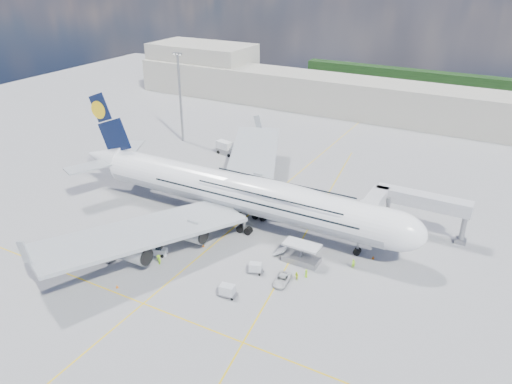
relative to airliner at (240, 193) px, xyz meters
The scene contains 32 objects.
ground 12.13m from the airliner, 91.49° to the right, with size 300.00×300.00×0.00m, color gray.
taxi_line_main 12.13m from the airliner, 91.49° to the right, with size 0.25×220.00×0.01m, color #DCB40B.
taxi_line_cross 30.78m from the airliner, 90.50° to the right, with size 120.00×0.25×0.01m, color #DCB40B.
taxi_line_diag 15.36m from the airliner, ahead, with size 0.25×100.00×0.01m, color #DCB40B.
airliner is the anchor object (origin of this frame).
jet_bridge 31.50m from the airliner, 20.31° to the left, with size 18.80×12.10×8.50m.
cargo_loader 18.87m from the airliner, 23.23° to the right, with size 8.53×3.20×3.67m.
light_mast 53.72m from the airliner, 139.00° to the left, with size 3.00×0.70×25.50m.
terminal 85.00m from the airliner, 90.18° to the left, with size 180.00×16.00×12.00m, color #B2AD9E.
hangar 114.20m from the airliner, 127.98° to the left, with size 40.00×22.00×18.00m, color #B2AD9E.
tree_line 135.97m from the airliner, 73.00° to the left, with size 160.00×6.00×8.00m, color #193814.
dolly_row_a 28.31m from the airliner, 121.46° to the right, with size 3.42×2.13×0.47m.
dolly_row_b 21.22m from the airliner, 118.87° to the right, with size 2.89×2.29×1.62m.
dolly_row_c 26.39m from the airliner, 124.52° to the right, with size 2.98×2.04×1.72m.
dolly_back 20.98m from the airliner, 144.28° to the right, with size 2.79×1.59×1.72m.
dolly_nose_far 18.81m from the airliner, 51.53° to the right, with size 3.19×2.40×1.80m.
dolly_nose_near 24.92m from the airliner, 64.77° to the right, with size 3.37×2.12×2.00m.
baggage_tug 19.83m from the airliner, 111.54° to the right, with size 3.04×2.15×1.73m.
catering_truck_inner 18.35m from the airliner, 115.23° to the left, with size 6.30×4.31×3.47m.
catering_truck_outer 39.42m from the airliner, 126.16° to the left, with size 6.47×3.43×3.67m.
service_van 22.85m from the airliner, 41.30° to the right, with size 2.13×4.63×1.29m, color silver.
crew_nose 26.66m from the airliner, 10.23° to the right, with size 0.67×0.44×1.84m, color #8DDA17.
crew_loader 23.13m from the airliner, 34.76° to the right, with size 0.81×0.63×1.66m, color #D3EF19.
crew_wing 27.23m from the airliner, 139.10° to the right, with size 1.08×0.45×1.84m, color #B8EA18.
crew_van 23.16m from the airliner, 29.71° to the right, with size 0.75×0.49×1.53m, color #A7FF1A.
crew_tug 21.48m from the airliner, 104.24° to the right, with size 1.25×0.72×1.93m, color #99E718.
cone_nose 28.53m from the airliner, ahead, with size 0.49×0.49×0.63m.
cone_wing_left_inner 14.35m from the airliner, 150.92° to the left, with size 0.42×0.42×0.54m.
cone_wing_left_outer 28.86m from the airliner, 108.51° to the left, with size 0.40×0.40×0.51m.
cone_wing_right_inner 13.18m from the airliner, 97.80° to the right, with size 0.50×0.50×0.64m.
cone_wing_right_outer 30.38m from the airliner, 103.18° to the right, with size 0.44×0.44×0.57m.
cone_tail 33.80m from the airliner, behind, with size 0.48×0.48×0.61m.
Camera 1 is at (46.13, -66.98, 49.79)m, focal length 35.00 mm.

